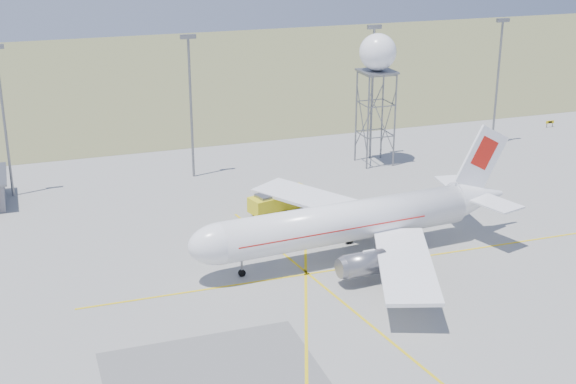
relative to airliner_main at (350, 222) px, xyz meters
name	(u,v)px	position (x,y,z in m)	size (l,w,h in m)	color
grass_strip	(166,75)	(-0.40, 107.16, -4.10)	(400.00, 120.00, 0.03)	#546236
mast_a	(3,109)	(-35.40, 33.16, 7.95)	(2.20, 0.50, 20.50)	slate
mast_b	(190,95)	(-10.40, 33.16, 7.95)	(2.20, 0.50, 20.50)	slate
mast_c	(372,81)	(17.60, 33.16, 7.95)	(2.20, 0.50, 20.50)	slate
mast_d	(498,72)	(39.60, 33.16, 7.95)	(2.20, 0.50, 20.50)	slate
taxi_sign_near	(550,122)	(55.20, 39.16, -3.23)	(1.60, 0.17, 1.20)	black
airliner_main	(350,222)	(0.00, 0.00, 0.00)	(39.50, 38.29, 13.44)	white
radar_tower	(376,92)	(16.99, 30.39, 6.93)	(5.44, 5.44, 19.70)	slate
fire_truck	(281,203)	(-3.20, 14.75, -2.58)	(8.44, 4.84, 3.21)	yellow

